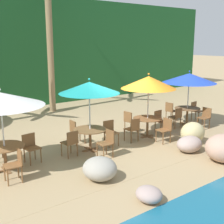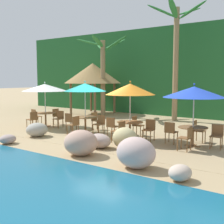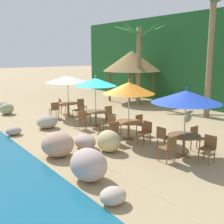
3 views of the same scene
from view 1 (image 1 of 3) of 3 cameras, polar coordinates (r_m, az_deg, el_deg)
name	(u,v)px [view 1 (image 1 of 3)]	position (r m, az deg, el deg)	size (l,w,h in m)	color
ground_plane	(117,143)	(11.17, 0.92, -5.73)	(120.00, 120.00, 0.00)	tan
terrace_deck	(117,143)	(11.17, 0.92, -5.71)	(18.00, 5.20, 0.01)	tan
foliage_backdrop	(19,52)	(18.51, -16.86, 10.67)	(28.00, 2.40, 6.00)	#1E5628
rock_seawall	(200,146)	(10.18, 16.02, -6.05)	(17.59, 2.86, 0.90)	tan
umbrella_white	(0,99)	(8.80, -20.03, 2.25)	(2.38, 2.38, 2.37)	silver
dining_table_white	(5,150)	(9.16, -19.32, -6.70)	(1.10, 1.10, 0.74)	brown
chair_white_seaward	(31,146)	(9.62, -14.88, -6.10)	(0.46, 0.47, 0.87)	brown
chair_white_right	(16,163)	(8.44, -17.40, -9.02)	(0.47, 0.46, 0.87)	brown
umbrella_teal	(89,88)	(9.95, -4.23, 4.54)	(1.99, 1.99, 2.43)	silver
dining_table_teal	(90,133)	(10.28, -4.09, -3.84)	(1.10, 1.10, 0.74)	brown
chair_teal_seaward	(110,131)	(10.80, -0.36, -3.53)	(0.45, 0.46, 0.87)	brown
chair_teal_inland	(76,130)	(10.98, -6.78, -3.35)	(0.44, 0.44, 0.87)	brown
chair_teal_left	(71,142)	(9.76, -7.66, -5.48)	(0.46, 0.47, 0.87)	brown
chair_teal_right	(107,141)	(9.69, -0.89, -5.50)	(0.43, 0.42, 0.87)	brown
umbrella_orange	(149,82)	(11.47, 6.81, 5.49)	(2.06, 2.06, 2.45)	silver
dining_table_orange	(148,121)	(11.76, 6.62, -1.72)	(1.10, 1.10, 0.74)	brown
chair_orange_seaward	(160,120)	(12.47, 8.89, -1.41)	(0.45, 0.46, 0.87)	brown
chair_orange_inland	(130,120)	(12.26, 3.29, -1.52)	(0.47, 0.46, 0.87)	brown
chair_orange_left	(133,128)	(11.14, 3.94, -3.04)	(0.44, 0.45, 0.87)	brown
chair_orange_right	(165,128)	(11.26, 9.85, -3.03)	(0.44, 0.43, 0.87)	brown
umbrella_blue	(189,78)	(13.59, 14.14, 6.13)	(2.30, 2.30, 2.37)	silver
dining_table_blue	(187,111)	(13.83, 13.81, 0.23)	(1.10, 1.10, 0.74)	brown
chair_blue_seaward	(196,110)	(14.61, 15.27, 0.41)	(0.47, 0.48, 0.87)	brown
chair_blue_inland	(171,110)	(14.28, 10.83, 0.36)	(0.45, 0.44, 0.87)	brown
chair_blue_left	(176,116)	(13.14, 11.87, -0.79)	(0.44, 0.44, 0.87)	brown
chair_blue_right	(205,116)	(13.44, 16.88, -0.77)	(0.44, 0.43, 0.87)	brown
palm_tree_second	(49,23)	(16.10, -11.62, 15.91)	(3.33, 3.37, 6.91)	olive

